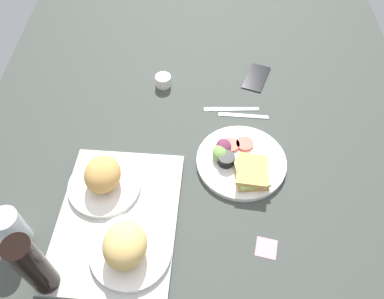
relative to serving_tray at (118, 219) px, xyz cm
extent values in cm
cube|color=#383D38|center=(20.28, -23.31, -2.30)|extent=(190.00, 150.00, 3.00)
cube|color=#B2B2AD|center=(0.00, 0.00, 0.00)|extent=(46.90, 35.64, 1.60)
cylinder|color=white|center=(-10.00, -5.00, 1.50)|extent=(21.47, 21.47, 1.40)
ellipsoid|color=#DBB266|center=(-10.55, -4.22, 6.62)|extent=(12.96, 11.19, 8.83)
cylinder|color=white|center=(10.00, 5.00, 1.50)|extent=(21.30, 21.30, 1.40)
ellipsoid|color=tan|center=(10.64, 4.88, 6.30)|extent=(12.02, 10.38, 8.19)
cylinder|color=white|center=(20.14, -35.67, 0.00)|extent=(27.86, 27.86, 1.60)
cube|color=tan|center=(14.56, -38.18, 1.50)|extent=(11.63, 9.78, 1.40)
cube|color=#B2C66B|center=(14.56, -38.18, 2.70)|extent=(12.42, 10.80, 1.00)
cube|color=tan|center=(14.56, -38.18, 3.90)|extent=(12.06, 10.33, 1.40)
cylinder|color=#D14738|center=(26.40, -37.06, 1.20)|extent=(5.60, 5.60, 0.80)
cylinder|color=#D14738|center=(25.99, -32.60, 1.20)|extent=(5.60, 5.60, 0.80)
cylinder|color=black|center=(19.44, -30.79, 2.30)|extent=(5.20, 5.20, 3.00)
cylinder|color=#EFEACC|center=(19.44, -30.79, 3.40)|extent=(4.26, 4.26, 0.60)
ellipsoid|color=#729E4C|center=(21.53, -28.98, 2.60)|extent=(6.00, 4.80, 3.60)
ellipsoid|color=#6B2D47|center=(24.04, -30.10, 2.60)|extent=(6.00, 4.80, 3.60)
cylinder|color=silver|center=(-6.11, 26.00, 5.45)|extent=(6.99, 6.99, 12.51)
cylinder|color=black|center=(-18.18, 15.13, 11.11)|extent=(6.40, 6.40, 23.82)
cylinder|color=silver|center=(54.89, -9.18, 1.20)|extent=(5.60, 5.60, 4.00)
cube|color=#B7B7BC|center=(40.14, -37.67, -0.55)|extent=(2.63, 17.06, 0.50)
cube|color=#B7B7BC|center=(43.14, -33.67, -0.55)|extent=(1.91, 19.03, 0.50)
cube|color=black|center=(59.26, -43.56, -0.40)|extent=(16.02, 11.83, 0.80)
cube|color=pink|center=(-7.45, -40.95, -0.74)|extent=(6.68, 6.68, 0.12)
camera|label=1|loc=(-48.81, -21.78, 97.70)|focal=35.97mm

